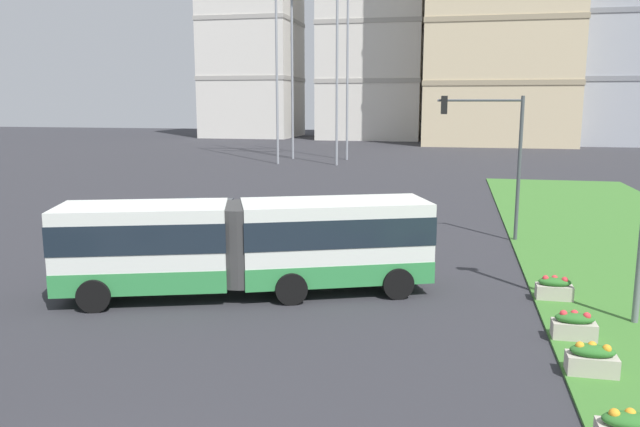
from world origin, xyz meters
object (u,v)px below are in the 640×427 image
object	(u,v)px
car_white_van	(208,218)
flower_planter_3	(574,325)
apartment_tower_west	(252,24)
apartment_tower_eastcentre	(623,19)
flower_planter_2	(592,359)
traffic_light_far_right	(493,143)
flower_planter_4	(554,288)
articulated_bus	(248,244)
apartment_tower_westcentre	(375,1)

from	to	relation	value
car_white_van	flower_planter_3	size ratio (longest dim) A/B	4.17
apartment_tower_west	apartment_tower_eastcentre	xyz separation A→B (m)	(58.35, -7.33, -1.64)
flower_planter_2	traffic_light_far_right	distance (m)	14.87
flower_planter_4	traffic_light_far_right	bearing A→B (deg)	100.12
articulated_bus	flower_planter_2	xyz separation A→B (m)	(9.62, -4.33, -1.23)
flower_planter_2	traffic_light_far_right	size ratio (longest dim) A/B	0.17
apartment_tower_west	apartment_tower_eastcentre	world-z (taller)	apartment_tower_west
apartment_tower_westcentre	apartment_tower_eastcentre	distance (m)	38.10
apartment_tower_eastcentre	flower_planter_4	bearing A→B (deg)	-103.87
flower_planter_4	apartment_tower_eastcentre	distance (m)	84.59
apartment_tower_west	apartment_tower_eastcentre	bearing A→B (deg)	-7.16
traffic_light_far_right	apartment_tower_eastcentre	size ratio (longest dim) A/B	0.18
flower_planter_4	apartment_tower_west	xyz separation A→B (m)	(-38.49, 87.70, 19.04)
flower_planter_4	apartment_tower_westcentre	world-z (taller)	apartment_tower_westcentre
flower_planter_4	apartment_tower_westcentre	size ratio (longest dim) A/B	0.02
traffic_light_far_right	flower_planter_4	bearing A→B (deg)	-79.88
flower_planter_4	apartment_tower_eastcentre	bearing A→B (deg)	76.13
articulated_bus	apartment_tower_westcentre	size ratio (longest dim) A/B	0.26
flower_planter_4	apartment_tower_westcentre	distance (m)	92.83
flower_planter_2	apartment_tower_westcentre	distance (m)	98.18
car_white_van	apartment_tower_westcentre	size ratio (longest dim) A/B	0.10
flower_planter_4	articulated_bus	bearing A→B (deg)	-172.49
flower_planter_3	apartment_tower_eastcentre	distance (m)	87.82
apartment_tower_west	flower_planter_3	bearing A→B (deg)	-67.09
flower_planter_3	traffic_light_far_right	bearing A→B (deg)	97.31
articulated_bus	traffic_light_far_right	bearing A→B (deg)	50.87
articulated_bus	apartment_tower_eastcentre	distance (m)	88.29
articulated_bus	apartment_tower_eastcentre	size ratio (longest dim) A/B	0.33
flower_planter_2	apartment_tower_eastcentre	world-z (taller)	apartment_tower_eastcentre
flower_planter_3	traffic_light_far_right	world-z (taller)	traffic_light_far_right
flower_planter_3	traffic_light_far_right	xyz separation A→B (m)	(-1.54, 12.04, 3.95)
flower_planter_3	apartment_tower_eastcentre	world-z (taller)	apartment_tower_eastcentre
articulated_bus	apartment_tower_westcentre	bearing A→B (deg)	94.73
flower_planter_4	traffic_light_far_right	xyz separation A→B (m)	(-1.54, 8.66, 3.95)
car_white_van	flower_planter_2	world-z (taller)	car_white_van
traffic_light_far_right	apartment_tower_west	xyz separation A→B (m)	(-36.95, 79.04, 15.10)
flower_planter_2	apartment_tower_eastcentre	size ratio (longest dim) A/B	0.03
apartment_tower_westcentre	flower_planter_2	bearing A→B (deg)	-79.73
flower_planter_2	apartment_tower_west	world-z (taller)	apartment_tower_west
articulated_bus	flower_planter_4	world-z (taller)	articulated_bus
flower_planter_4	apartment_tower_eastcentre	xyz separation A→B (m)	(19.85, 80.37, 17.40)
apartment_tower_west	apartment_tower_westcentre	bearing A→B (deg)	2.10
apartment_tower_west	flower_planter_2	bearing A→B (deg)	-67.58
flower_planter_4	apartment_tower_west	bearing A→B (deg)	113.70
flower_planter_4	car_white_van	bearing A→B (deg)	153.12
traffic_light_far_right	apartment_tower_westcentre	xyz separation A→B (m)	(-15.51, 79.83, 18.32)
flower_planter_4	apartment_tower_eastcentre	size ratio (longest dim) A/B	0.03
articulated_bus	flower_planter_2	distance (m)	10.62
apartment_tower_eastcentre	flower_planter_2	bearing A→B (deg)	-103.00
flower_planter_3	apartment_tower_west	xyz separation A→B (m)	(-38.49, 91.09, 19.04)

